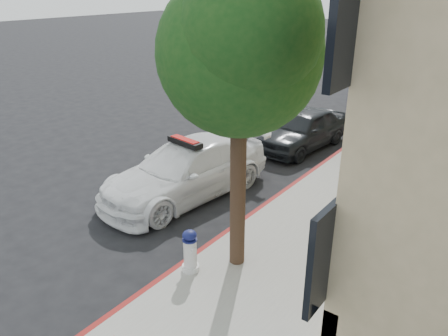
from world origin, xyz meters
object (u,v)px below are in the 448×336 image
at_px(police_car, 186,170).
at_px(fire_hydrant, 190,251).
at_px(parked_car_mid, 303,129).
at_px(parked_car_far, 389,82).

distance_m(police_car, fire_hydrant, 3.61).
bearing_deg(police_car, parked_car_mid, 89.05).
height_order(police_car, fire_hydrant, police_car).
distance_m(police_car, parked_car_far, 14.19).
distance_m(parked_car_mid, parked_car_far, 8.97).
bearing_deg(parked_car_mid, parked_car_far, 94.78).
bearing_deg(parked_car_far, parked_car_mid, -86.04).
xyz_separation_m(parked_car_far, fire_hydrant, (1.54, -16.83, -0.20)).
bearing_deg(parked_car_mid, fire_hydrant, -72.89).
bearing_deg(police_car, parked_car_far, 94.22).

